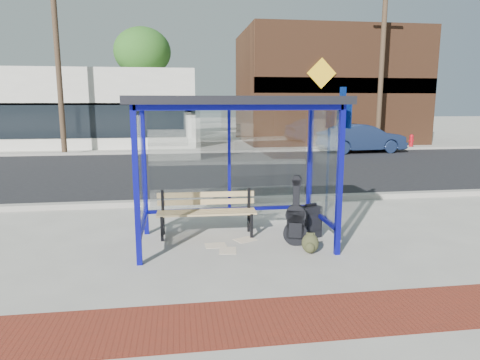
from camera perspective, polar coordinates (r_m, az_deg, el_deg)
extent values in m
plane|color=#B2ADA0|center=(7.25, -0.69, -8.43)|extent=(120.00, 120.00, 0.00)
cube|color=maroon|center=(4.89, 3.54, -18.09)|extent=(60.00, 1.00, 0.01)
cube|color=gray|center=(10.01, -2.89, -2.80)|extent=(60.00, 0.25, 0.12)
cube|color=black|center=(15.01, -4.73, 1.37)|extent=(60.00, 10.00, 0.00)
cube|color=gray|center=(20.06, -5.65, 3.77)|extent=(60.00, 0.25, 0.12)
cube|color=#B2ADA0|center=(21.95, -5.88, 4.19)|extent=(60.00, 4.00, 0.01)
cube|color=#0D0E99|center=(6.20, -13.65, -0.95)|extent=(0.08, 0.08, 2.30)
cube|color=#0D0E99|center=(6.62, 13.15, -0.22)|extent=(0.08, 0.08, 2.30)
cube|color=#0D0E99|center=(7.67, -12.64, 1.22)|extent=(0.08, 0.08, 2.30)
cube|color=#0D0E99|center=(8.02, 9.27, 1.72)|extent=(0.08, 0.08, 2.30)
cube|color=#0D0E99|center=(7.61, -1.49, 9.79)|extent=(3.00, 0.08, 0.08)
cube|color=#0D0E99|center=(6.12, 0.20, 9.67)|extent=(3.00, 0.08, 0.08)
cube|color=#0D0E99|center=(6.83, -13.48, 9.45)|extent=(0.08, 1.50, 0.08)
cube|color=#0D0E99|center=(7.22, 11.33, 9.57)|extent=(0.08, 1.50, 0.08)
cube|color=#0D0E99|center=(7.85, -1.42, -3.91)|extent=(3.00, 0.08, 0.06)
cube|color=#0D0E99|center=(7.10, -12.85, -5.72)|extent=(0.08, 1.50, 0.06)
cube|color=#0D0E99|center=(7.47, 10.82, -4.84)|extent=(0.08, 1.50, 0.06)
cube|color=#0D0E99|center=(7.67, -1.45, 2.98)|extent=(0.05, 0.05, 1.90)
cube|color=silver|center=(7.68, -1.45, 2.68)|extent=(2.84, 0.01, 1.82)
cube|color=silver|center=(6.91, -13.15, 1.56)|extent=(0.02, 1.34, 1.82)
cube|color=silver|center=(7.29, 11.06, 2.08)|extent=(0.02, 1.34, 1.82)
cube|color=black|center=(6.87, -0.73, 10.57)|extent=(3.30, 1.80, 0.12)
cube|color=silver|center=(26.10, -26.66, 8.52)|extent=(18.00, 6.00, 4.00)
cube|color=black|center=(23.31, -28.92, 8.24)|extent=(18.00, 0.10, 0.60)
cube|color=black|center=(23.26, -28.85, 6.76)|extent=(17.00, 0.04, 1.60)
cube|color=#59331E|center=(26.84, 11.36, 11.98)|extent=(10.00, 7.00, 6.40)
cube|color=black|center=(23.62, 14.21, 12.13)|extent=(10.00, 0.10, 0.80)
cube|color=yellow|center=(23.03, 10.82, 13.81)|extent=(1.56, 0.06, 1.56)
cylinder|color=#4C3826|center=(28.88, -12.65, 10.42)|extent=(0.36, 0.36, 5.00)
ellipsoid|color=#234D16|center=(29.06, -12.89, 16.34)|extent=(3.60, 3.60, 3.06)
cylinder|color=#4C3826|center=(31.77, 16.96, 10.19)|extent=(0.36, 0.36, 5.00)
ellipsoid|color=#234D16|center=(31.93, 17.25, 15.57)|extent=(3.60, 3.60, 3.06)
cylinder|color=#4C3826|center=(20.91, -23.09, 14.10)|extent=(0.24, 0.24, 8.00)
cylinder|color=#4C3826|center=(22.56, 18.36, 14.06)|extent=(0.24, 0.24, 8.00)
cube|color=black|center=(7.41, -10.36, -6.43)|extent=(0.05, 0.05, 0.43)
cube|color=black|center=(7.72, -10.24, -4.26)|extent=(0.05, 0.05, 0.82)
cube|color=black|center=(7.59, -10.28, -6.02)|extent=(0.06, 0.39, 0.05)
cube|color=black|center=(7.47, 1.55, -6.13)|extent=(0.05, 0.05, 0.43)
cube|color=black|center=(7.77, 1.16, -4.00)|extent=(0.05, 0.05, 0.82)
cube|color=black|center=(7.64, 1.35, -5.74)|extent=(0.06, 0.39, 0.05)
cube|color=tan|center=(7.37, -4.42, -4.64)|extent=(1.73, 0.13, 0.03)
cube|color=tan|center=(7.47, -4.45, -4.43)|extent=(1.73, 0.13, 0.03)
cube|color=tan|center=(7.57, -4.48, -4.23)|extent=(1.73, 0.13, 0.03)
cube|color=tan|center=(7.67, -4.51, -4.03)|extent=(1.73, 0.13, 0.03)
cube|color=tan|center=(7.68, -4.54, -2.92)|extent=(1.73, 0.08, 0.10)
cube|color=tan|center=(7.65, -4.55, -1.94)|extent=(1.73, 0.08, 0.10)
cylinder|color=black|center=(7.17, 7.41, -7.05)|extent=(0.42, 0.24, 0.40)
cylinder|color=black|center=(7.08, 7.47, -4.60)|extent=(0.35, 0.22, 0.34)
cube|color=black|center=(7.12, 7.44, -5.87)|extent=(0.31, 0.20, 0.48)
cube|color=black|center=(7.00, 7.53, -2.02)|extent=(0.13, 0.13, 0.48)
cube|color=black|center=(6.96, 7.57, -0.32)|extent=(0.17, 0.14, 0.10)
cube|color=black|center=(7.57, 9.37, -5.50)|extent=(0.40, 0.33, 0.55)
cylinder|color=black|center=(7.57, 8.54, -7.53)|extent=(0.12, 0.20, 0.05)
cylinder|color=black|center=(7.73, 10.06, -7.20)|extent=(0.12, 0.20, 0.05)
cube|color=black|center=(7.50, 9.44, -3.26)|extent=(0.22, 0.12, 0.04)
cube|color=black|center=(7.49, 9.92, -5.59)|extent=(0.26, 0.12, 0.30)
ellipsoid|color=#2E2F1A|center=(6.85, 9.34, -8.31)|extent=(0.32, 0.27, 0.31)
ellipsoid|color=#2E2F1A|center=(6.78, 9.30, -8.92)|extent=(0.18, 0.15, 0.16)
cube|color=#2E2F1A|center=(6.82, 9.39, -7.08)|extent=(0.09, 0.06, 0.03)
cube|color=navy|center=(7.42, 13.19, 1.98)|extent=(0.10, 0.10, 2.58)
cube|color=navy|center=(7.38, 13.74, 8.62)|extent=(0.14, 0.31, 0.48)
cube|color=white|center=(7.15, -3.26, -8.70)|extent=(0.36, 0.29, 0.01)
cube|color=white|center=(6.90, -1.64, -9.39)|extent=(0.30, 0.37, 0.01)
cube|color=white|center=(7.41, 0.70, -7.97)|extent=(0.43, 0.39, 0.01)
imported|color=#1B294C|center=(20.93, 15.89, 5.37)|extent=(4.15, 1.74, 1.33)
cylinder|color=red|center=(23.87, 21.86, 4.67)|extent=(0.19, 0.19, 0.57)
sphere|color=red|center=(23.85, 21.91, 5.42)|extent=(0.21, 0.21, 0.21)
cylinder|color=red|center=(23.87, 21.87, 4.89)|extent=(0.32, 0.19, 0.09)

